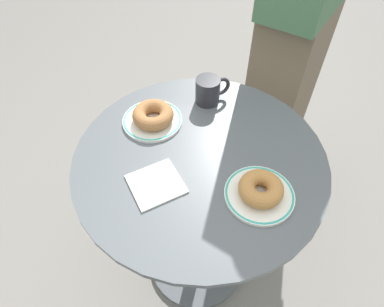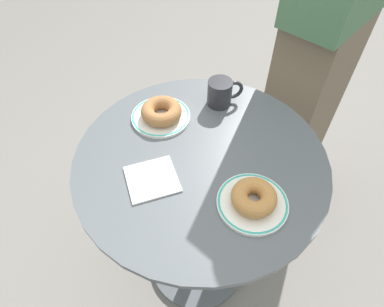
{
  "view_description": "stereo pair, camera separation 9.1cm",
  "coord_description": "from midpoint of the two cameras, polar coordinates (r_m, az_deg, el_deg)",
  "views": [
    {
      "loc": [
        0.4,
        -0.45,
        1.49
      ],
      "look_at": [
        -0.01,
        -0.03,
        0.8
      ],
      "focal_mm": 30.54,
      "sensor_mm": 36.0,
      "label": 1
    },
    {
      "loc": [
        0.46,
        -0.39,
        1.49
      ],
      "look_at": [
        -0.01,
        -0.03,
        0.8
      ],
      "focal_mm": 30.54,
      "sensor_mm": 36.0,
      "label": 2
    }
  ],
  "objects": [
    {
      "name": "donut_old_fashioned",
      "position": [
        0.84,
        8.93,
        -6.29
      ],
      "size": [
        0.14,
        0.14,
        0.04
      ],
      "primitive_type": "torus",
      "rotation": [
        0.0,
        0.0,
        2.9
      ],
      "color": "#BC7F42",
      "rests_on": "plate_right"
    },
    {
      "name": "person_figure",
      "position": [
        1.39,
        16.44,
        21.45
      ],
      "size": [
        0.29,
        0.44,
        1.77
      ],
      "color": "brown",
      "rests_on": "ground"
    },
    {
      "name": "ground_plane",
      "position": [
        1.62,
        -0.84,
        -18.52
      ],
      "size": [
        7.0,
        7.0,
        0.02
      ],
      "primitive_type": "cube",
      "color": "gray"
    },
    {
      "name": "paper_napkin",
      "position": [
        0.89,
        -9.23,
        -5.44
      ],
      "size": [
        0.16,
        0.17,
        0.01
      ],
      "primitive_type": "cube",
      "rotation": [
        0.0,
        0.0,
        -0.33
      ],
      "color": "white",
      "rests_on": "cafe_table"
    },
    {
      "name": "plate_right",
      "position": [
        0.86,
        8.71,
        -7.29
      ],
      "size": [
        0.18,
        0.18,
        0.01
      ],
      "color": "white",
      "rests_on": "cafe_table"
    },
    {
      "name": "cafe_table",
      "position": [
        1.16,
        -1.12,
        -9.01
      ],
      "size": [
        0.74,
        0.74,
        0.77
      ],
      "color": "#565B60",
      "rests_on": "ground"
    },
    {
      "name": "donut_cinnamon",
      "position": [
        1.03,
        -9.36,
        6.56
      ],
      "size": [
        0.18,
        0.18,
        0.04
      ],
      "primitive_type": "torus",
      "rotation": [
        0.0,
        0.0,
        5.23
      ],
      "color": "#A36B3D",
      "rests_on": "plate_left"
    },
    {
      "name": "coffee_mug",
      "position": [
        1.08,
        0.51,
        10.85
      ],
      "size": [
        0.08,
        0.11,
        0.09
      ],
      "color": "#28282D",
      "rests_on": "cafe_table"
    },
    {
      "name": "plate_left",
      "position": [
        1.05,
        -9.6,
        5.51
      ],
      "size": [
        0.19,
        0.19,
        0.01
      ],
      "color": "white",
      "rests_on": "cafe_table"
    }
  ]
}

